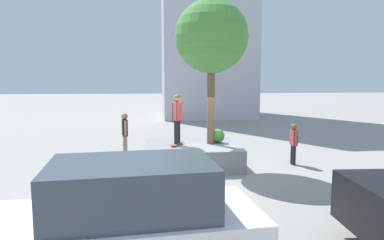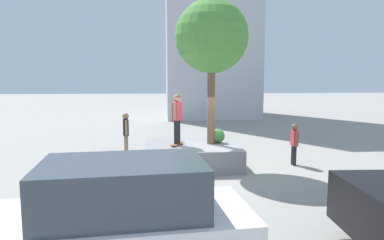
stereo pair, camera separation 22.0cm
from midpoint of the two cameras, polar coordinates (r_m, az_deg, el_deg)
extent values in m
plane|color=gray|center=(12.53, 3.24, -7.83)|extent=(120.00, 120.00, 0.00)
cube|color=gray|center=(12.69, 0.50, -5.80)|extent=(3.35, 2.75, 0.79)
cylinder|color=brown|center=(12.61, 3.66, 3.14)|extent=(0.28, 0.28, 3.15)
sphere|color=#4C8C3D|center=(12.67, 3.74, 13.55)|extent=(2.62, 2.62, 2.62)
sphere|color=#3D7A33|center=(12.94, 4.72, -2.62)|extent=(0.53, 0.53, 0.53)
cube|color=brown|center=(12.47, -1.94, -3.90)|extent=(0.55, 0.81, 0.02)
sphere|color=beige|center=(12.74, -1.81, -3.83)|extent=(0.06, 0.06, 0.06)
sphere|color=beige|center=(12.67, -1.11, -3.88)|extent=(0.06, 0.06, 0.06)
sphere|color=beige|center=(12.28, -2.79, -4.24)|extent=(0.06, 0.06, 0.06)
sphere|color=beige|center=(12.21, -2.07, -4.30)|extent=(0.06, 0.06, 0.06)
cylinder|color=black|center=(12.30, -2.12, -2.04)|extent=(0.15, 0.15, 0.83)
cylinder|color=black|center=(12.49, -1.77, -1.91)|extent=(0.15, 0.15, 0.83)
cube|color=#B23338|center=(12.30, -1.96, 1.44)|extent=(0.38, 0.51, 0.65)
cylinder|color=#9E7251|center=(12.07, -2.40, 1.42)|extent=(0.10, 0.10, 0.61)
cylinder|color=#9E7251|center=(12.53, -1.54, 1.62)|extent=(0.10, 0.10, 0.61)
sphere|color=#9E7251|center=(12.27, -1.97, 3.58)|extent=(0.27, 0.27, 0.27)
cylinder|color=black|center=(8.25, 27.53, -13.63)|extent=(0.81, 0.27, 0.80)
cube|color=white|center=(5.60, -12.14, -18.67)|extent=(4.39, 2.17, 0.85)
cube|color=#38424C|center=(5.30, -10.03, -10.73)|extent=(2.51, 1.78, 0.76)
cylinder|color=black|center=(6.68, 0.57, -18.13)|extent=(0.74, 0.28, 0.72)
cylinder|color=#847056|center=(14.71, -10.37, -4.04)|extent=(0.15, 0.15, 0.84)
cylinder|color=#847056|center=(14.52, -10.30, -4.19)|extent=(0.15, 0.15, 0.84)
cube|color=black|center=(14.49, -10.40, -1.21)|extent=(0.28, 0.50, 0.66)
cylinder|color=#9E7251|center=(14.74, -10.48, -1.01)|extent=(0.10, 0.10, 0.62)
cylinder|color=#9E7251|center=(14.24, -10.31, -1.27)|extent=(0.10, 0.10, 0.62)
sphere|color=#9E7251|center=(14.43, -10.44, 0.62)|extent=(0.27, 0.27, 0.27)
cylinder|color=black|center=(13.31, 16.94, -5.65)|extent=(0.13, 0.13, 0.73)
cylinder|color=black|center=(13.47, 16.69, -5.49)|extent=(0.13, 0.13, 0.73)
cube|color=#B23338|center=(13.26, 16.91, -2.84)|extent=(0.19, 0.42, 0.57)
cylinder|color=brown|center=(13.06, 17.23, -2.93)|extent=(0.09, 0.09, 0.54)
cylinder|color=brown|center=(13.46, 16.61, -2.62)|extent=(0.09, 0.09, 0.54)
sphere|color=brown|center=(13.20, 16.97, -1.11)|extent=(0.24, 0.24, 0.24)
cube|color=#B2B2BC|center=(30.60, 3.06, 18.24)|extent=(7.21, 8.34, 18.41)
camera|label=1|loc=(0.11, -89.49, 0.06)|focal=32.48mm
camera|label=2|loc=(0.11, 90.51, -0.06)|focal=32.48mm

